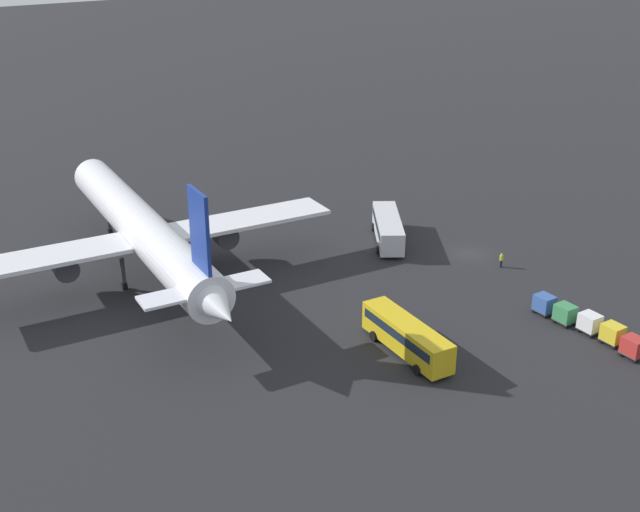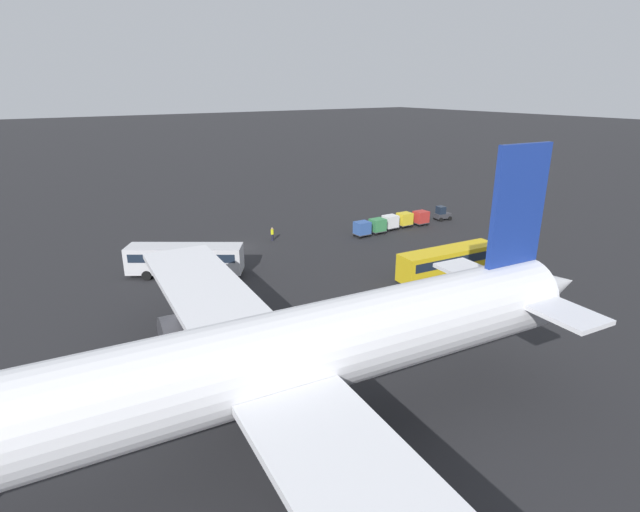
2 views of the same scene
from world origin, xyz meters
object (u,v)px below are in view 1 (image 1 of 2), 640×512
shuttle_bus_far (407,335)px  cargo_cart_blue (544,303)px  cargo_cart_red (633,346)px  cargo_cart_green (565,313)px  airplane (143,230)px  cargo_cart_white (590,322)px  cargo_cart_yellow (613,333)px  worker_person (501,260)px  shuttle_bus_near (388,227)px

shuttle_bus_far → cargo_cart_blue: bearing=-91.4°
cargo_cart_blue → shuttle_bus_far: bearing=83.1°
cargo_cart_red → cargo_cart_green: same height
airplane → cargo_cart_white: size_ratio=24.12×
airplane → cargo_cart_yellow: size_ratio=24.12×
worker_person → cargo_cart_green: size_ratio=0.84×
cargo_cart_yellow → cargo_cart_white: 2.64m
cargo_cart_white → worker_person: bearing=-16.3°
cargo_cart_blue → cargo_cart_white: bearing=-175.3°
cargo_cart_white → cargo_cart_red: bearing=174.1°
shuttle_bus_far → cargo_cart_yellow: size_ratio=5.63×
cargo_cart_green → cargo_cart_blue: bearing=0.1°
shuttle_bus_near → cargo_cart_white: shuttle_bus_near is taller
airplane → cargo_cart_blue: size_ratio=24.12×
worker_person → cargo_cart_green: (-13.34, 5.10, 0.32)m
worker_person → cargo_cart_green: cargo_cart_green is taller
shuttle_bus_far → cargo_cart_red: shuttle_bus_far is taller
shuttle_bus_near → cargo_cart_yellow: shuttle_bus_near is taller
shuttle_bus_far → cargo_cart_white: 18.74m
shuttle_bus_near → airplane: bearing=110.3°
worker_person → cargo_cart_red: cargo_cart_red is taller
shuttle_bus_near → worker_person: 14.78m
airplane → cargo_cart_white: bearing=-134.4°
cargo_cart_white → cargo_cart_blue: size_ratio=1.00×
cargo_cart_yellow → airplane: bearing=37.7°
worker_person → airplane: bearing=59.6°
cargo_cart_red → cargo_cart_yellow: same height
cargo_cart_white → cargo_cart_green: (2.64, 0.43, 0.00)m
cargo_cart_white → cargo_cart_green: bearing=9.3°
shuttle_bus_near → cargo_cart_red: (-34.79, -0.65, -0.75)m
cargo_cart_red → worker_person: bearing=-13.8°
shuttle_bus_far → cargo_cart_blue: 16.93m
worker_person → cargo_cart_red: size_ratio=0.84×
airplane → shuttle_bus_near: size_ratio=4.31×
cargo_cart_red → cargo_cart_white: same height
cargo_cart_red → cargo_cart_green: bearing=-0.8°
cargo_cart_green → cargo_cart_blue: size_ratio=1.00×
shuttle_bus_near → cargo_cart_green: size_ratio=5.59×
shuttle_bus_far → cargo_cart_red: 20.92m
worker_person → cargo_cart_green: 14.28m
cargo_cart_green → cargo_cart_blue: (2.64, 0.00, 0.00)m
cargo_cart_green → worker_person: bearing=-20.9°
shuttle_bus_far → worker_person: (8.66, -21.90, -1.08)m
cargo_cart_blue → cargo_cart_green: bearing=-179.9°
cargo_cart_yellow → worker_person: bearing=-14.1°
airplane → worker_person: size_ratio=28.55×
shuttle_bus_far → worker_person: bearing=-62.9°
airplane → cargo_cart_yellow: bearing=-136.3°
cargo_cart_yellow → cargo_cart_white: size_ratio=1.00×
shuttle_bus_near → cargo_cart_white: size_ratio=5.59×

